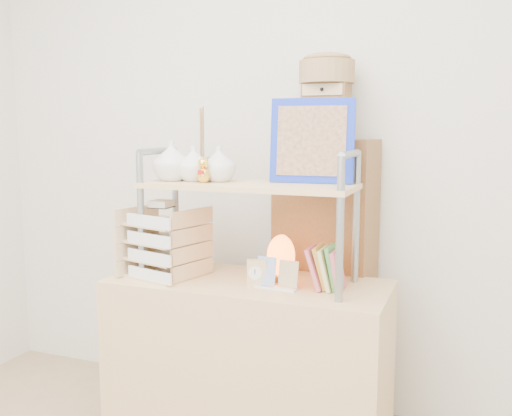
{
  "coord_description": "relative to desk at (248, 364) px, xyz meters",
  "views": [
    {
      "loc": [
        0.89,
        -1.01,
        1.4
      ],
      "look_at": [
        0.04,
        1.2,
        1.07
      ],
      "focal_mm": 40.0,
      "sensor_mm": 36.0,
      "label": 1
    }
  ],
  "objects": [
    {
      "name": "desk",
      "position": [
        0.0,
        0.0,
        0.0
      ],
      "size": [
        1.2,
        0.5,
        0.75
      ],
      "primitive_type": "cube",
      "color": "tan",
      "rests_on": "ground"
    },
    {
      "name": "room_shell",
      "position": [
        0.0,
        -0.81,
        1.32
      ],
      "size": [
        3.42,
        3.41,
        2.61
      ],
      "color": "silver",
      "rests_on": "ground"
    },
    {
      "name": "drawer_chest",
      "position": [
        0.24,
        0.35,
        1.1
      ],
      "size": [
        0.2,
        0.16,
        0.25
      ],
      "color": "brown",
      "rests_on": "cabinet"
    },
    {
      "name": "salt_lamp",
      "position": [
        0.12,
        0.07,
        0.48
      ],
      "size": [
        0.13,
        0.12,
        0.2
      ],
      "color": "brown",
      "rests_on": "desk"
    },
    {
      "name": "hutch",
      "position": [
        -0.08,
        0.01,
        0.82
      ],
      "size": [
        0.9,
        0.34,
        0.77
      ],
      "color": "gray",
      "rests_on": "desk"
    },
    {
      "name": "cabinet",
      "position": [
        0.24,
        0.37,
        0.3
      ],
      "size": [
        0.47,
        0.29,
        1.35
      ],
      "primitive_type": "cube",
      "rotation": [
        0.0,
        0.0,
        -0.11
      ],
      "color": "brown",
      "rests_on": "ground"
    },
    {
      "name": "letter_tray",
      "position": [
        -0.38,
        -0.06,
        0.51
      ],
      "size": [
        0.34,
        0.33,
        0.34
      ],
      "color": "#D2B37E",
      "rests_on": "desk"
    },
    {
      "name": "desk_clock",
      "position": [
        0.07,
        -0.07,
        0.43
      ],
      "size": [
        0.09,
        0.06,
        0.11
      ],
      "color": "#D8B174",
      "rests_on": "desk"
    },
    {
      "name": "woven_basket",
      "position": [
        0.24,
        0.35,
        1.28
      ],
      "size": [
        0.25,
        0.25,
        0.1
      ],
      "primitive_type": "cylinder",
      "color": "olive",
      "rests_on": "drawer_chest"
    },
    {
      "name": "postcard_stand",
      "position": [
        0.15,
        -0.07,
        0.41
      ],
      "size": [
        0.18,
        0.06,
        0.13
      ],
      "color": "white",
      "rests_on": "desk"
    }
  ]
}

